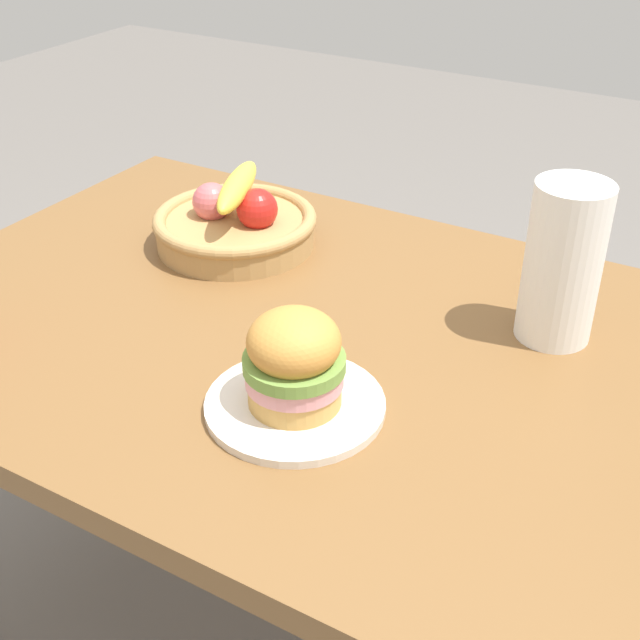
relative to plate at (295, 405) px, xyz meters
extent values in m
cube|color=brown|center=(-0.06, 0.18, -0.03)|extent=(1.40, 0.90, 0.04)
cylinder|color=brown|center=(-0.68, 0.55, -0.40)|extent=(0.07, 0.07, 0.71)
cylinder|color=silver|center=(0.00, 0.00, 0.00)|extent=(0.24, 0.24, 0.01)
cylinder|color=tan|center=(0.00, 0.00, 0.02)|extent=(0.12, 0.12, 0.03)
cylinder|color=pink|center=(0.00, 0.00, 0.05)|extent=(0.13, 0.13, 0.02)
cylinder|color=olive|center=(0.00, 0.00, 0.07)|extent=(0.13, 0.13, 0.02)
ellipsoid|color=gold|center=(0.00, 0.00, 0.10)|extent=(0.12, 0.12, 0.08)
cylinder|color=tan|center=(-0.34, 0.35, 0.02)|extent=(0.28, 0.28, 0.05)
torus|color=tan|center=(-0.34, 0.35, 0.04)|extent=(0.29, 0.29, 0.02)
sphere|color=red|center=(-0.30, 0.36, 0.07)|extent=(0.07, 0.07, 0.07)
sphere|color=#D16066|center=(-0.39, 0.35, 0.07)|extent=(0.07, 0.07, 0.07)
ellipsoid|color=yellow|center=(-0.34, 0.36, 0.10)|extent=(0.13, 0.22, 0.05)
cylinder|color=white|center=(0.24, 0.35, 0.11)|extent=(0.11, 0.11, 0.24)
camera|label=1|loc=(0.47, -0.74, 0.67)|focal=47.18mm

